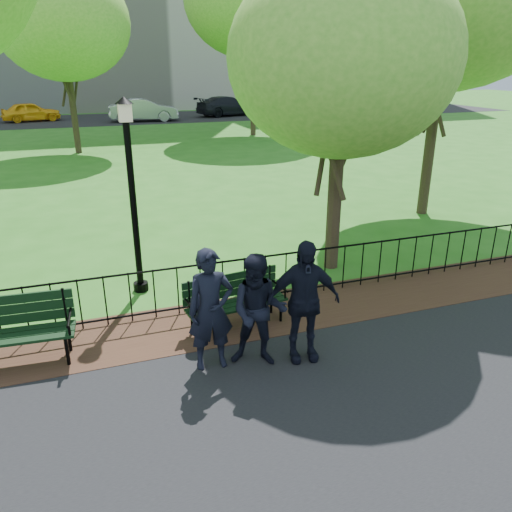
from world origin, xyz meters
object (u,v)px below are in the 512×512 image
object	(u,v)px
park_bench_left_a	(3,325)
tree_far_c	(62,22)
sedan_dark	(228,106)
park_bench_main	(221,298)
lamppost	(132,192)
taxi	(31,112)
person_mid	(259,311)
person_left	(211,310)
tree_near_e	(343,59)
sedan_silver	(144,110)
person_right	(303,301)

from	to	relation	value
park_bench_left_a	tree_far_c	xyz separation A→B (m)	(1.28, 18.64, 5.12)
sedan_dark	park_bench_left_a	bearing A→B (deg)	143.45
park_bench_main	lamppost	bearing A→B (deg)	109.91
taxi	tree_far_c	bearing A→B (deg)	178.84
park_bench_left_a	person_mid	xyz separation A→B (m)	(3.44, -1.21, 0.22)
park_bench_main	person_left	distance (m)	1.05
tree_far_c	taxi	distance (m)	16.35
park_bench_left_a	taxi	xyz separation A→B (m)	(-1.70, 33.90, 0.07)
tree_near_e	taxi	size ratio (longest dim) A/B	1.50
sedan_silver	park_bench_main	bearing A→B (deg)	-179.84
tree_far_c	sedan_dark	size ratio (longest dim) A/B	1.59
park_bench_main	person_right	world-z (taller)	person_right
tree_far_c	sedan_dark	bearing A→B (deg)	50.93
tree_near_e	person_mid	bearing A→B (deg)	-132.44
lamppost	taxi	size ratio (longest dim) A/B	0.89
person_left	tree_far_c	bearing A→B (deg)	96.61
tree_near_e	person_mid	world-z (taller)	tree_near_e
lamppost	tree_far_c	size ratio (longest dim) A/B	0.43
lamppost	tree_near_e	distance (m)	4.58
person_left	person_mid	size ratio (longest dim) A/B	1.06
park_bench_main	person_right	size ratio (longest dim) A/B	0.94
lamppost	person_mid	size ratio (longest dim) A/B	2.13
person_right	sedan_dark	distance (m)	35.51
park_bench_main	person_left	xyz separation A→B (m)	(-0.40, -0.92, 0.31)
park_bench_main	lamppost	size ratio (longest dim) A/B	0.48
tree_near_e	sedan_silver	xyz separation A→B (m)	(-0.06, 29.52, -3.35)
taxi	sedan_dark	distance (m)	14.73
lamppost	sedan_silver	distance (m)	29.65
sedan_silver	lamppost	bearing A→B (deg)	177.77
person_right	tree_near_e	bearing A→B (deg)	64.91
park_bench_main	taxi	bearing A→B (deg)	90.47
park_bench_main	person_left	size ratio (longest dim) A/B	0.97
person_right	taxi	world-z (taller)	person_right
tree_near_e	sedan_silver	distance (m)	29.70
park_bench_main	sedan_silver	bearing A→B (deg)	77.04
park_bench_left_a	tree_far_c	bearing A→B (deg)	89.84
sedan_silver	sedan_dark	size ratio (longest dim) A/B	0.94
sedan_silver	person_right	bearing A→B (deg)	-178.08
park_bench_main	tree_far_c	size ratio (longest dim) A/B	0.21
tree_near_e	sedan_dark	xyz separation A→B (m)	(6.87, 31.34, -3.40)
lamppost	sedan_dark	world-z (taller)	lamppost
park_bench_left_a	person_left	xyz separation A→B (m)	(2.79, -1.05, 0.28)
park_bench_left_a	sedan_silver	xyz separation A→B (m)	(6.08, 31.25, 0.20)
sedan_silver	sedan_dark	world-z (taller)	sedan_silver
person_mid	sedan_dark	distance (m)	35.61
person_left	sedan_dark	distance (m)	35.63
person_left	sedan_silver	bearing A→B (deg)	86.41
tree_far_c	sedan_dark	distance (m)	19.26
park_bench_left_a	sedan_silver	world-z (taller)	sedan_silver
lamppost	person_mid	xyz separation A→B (m)	(1.30, -3.10, -1.10)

